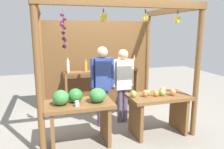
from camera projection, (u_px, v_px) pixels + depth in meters
name	position (u px, v px, depth m)	size (l,w,h in m)	color
ground_plane	(109.00, 122.00, 4.76)	(12.00, 12.00, 0.00)	gray
market_stall	(103.00, 54.00, 4.90)	(2.84, 2.16, 2.42)	brown
fruit_counter_left	(79.00, 109.00, 3.69)	(1.14, 0.64, 1.01)	brown
fruit_counter_right	(158.00, 105.00, 4.13)	(1.14, 0.64, 0.90)	brown
bottle_shelf_unit	(103.00, 79.00, 5.34)	(1.82, 0.22, 1.34)	brown
vendor_man	(102.00, 79.00, 4.37)	(0.48, 0.22, 1.65)	#543A65
vendor_woman	(123.00, 79.00, 4.59)	(0.48, 0.21, 1.57)	#584B65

